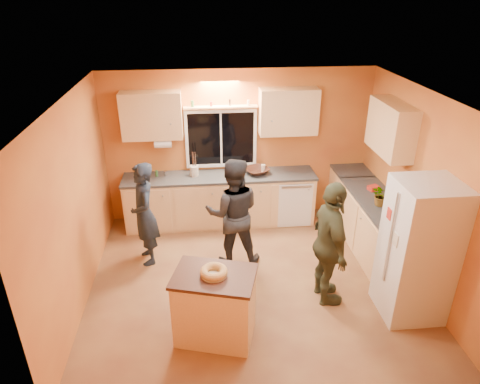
{
  "coord_description": "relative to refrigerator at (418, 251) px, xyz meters",
  "views": [
    {
      "loc": [
        -0.68,
        -4.87,
        3.79
      ],
      "look_at": [
        -0.14,
        0.4,
        1.21
      ],
      "focal_mm": 32.0,
      "sensor_mm": 36.0,
      "label": 1
    }
  ],
  "objects": [
    {
      "name": "utensil_crock",
      "position": [
        -2.66,
        2.54,
        0.09
      ],
      "size": [
        0.14,
        0.14,
        0.17
      ],
      "primitive_type": "cylinder",
      "color": "beige",
      "rests_on": "back_counter"
    },
    {
      "name": "person_left",
      "position": [
        -3.4,
        1.47,
        -0.11
      ],
      "size": [
        0.51,
        0.65,
        1.57
      ],
      "primitive_type": "imported",
      "rotation": [
        0.0,
        0.0,
        -1.31
      ],
      "color": "black",
      "rests_on": "ground"
    },
    {
      "name": "bundt_pastry",
      "position": [
        -2.47,
        -0.2,
        0.03
      ],
      "size": [
        0.31,
        0.31,
        0.09
      ],
      "primitive_type": "torus",
      "color": "tan",
      "rests_on": "island"
    },
    {
      "name": "red_box",
      "position": [
        0.11,
        1.69,
        0.04
      ],
      "size": [
        0.19,
        0.16,
        0.07
      ],
      "primitive_type": "cube",
      "rotation": [
        0.0,
        0.0,
        0.29
      ],
      "color": "red",
      "rests_on": "right_counter"
    },
    {
      "name": "island",
      "position": [
        -2.47,
        -0.2,
        -0.45
      ],
      "size": [
        1.05,
        0.85,
        0.88
      ],
      "rotation": [
        0.0,
        0.0,
        -0.28
      ],
      "color": "tan",
      "rests_on": "ground"
    },
    {
      "name": "room_shell",
      "position": [
        -1.77,
        1.21,
        0.72
      ],
      "size": [
        4.54,
        4.04,
        2.61
      ],
      "color": "orange",
      "rests_on": "ground"
    },
    {
      "name": "person_right",
      "position": [
        -0.99,
        0.32,
        -0.05
      ],
      "size": [
        0.44,
        1.01,
        1.7
      ],
      "primitive_type": "imported",
      "rotation": [
        0.0,
        0.0,
        1.6
      ],
      "color": "#383B25",
      "rests_on": "ground"
    },
    {
      "name": "back_counter",
      "position": [
        -1.88,
        2.5,
        -0.45
      ],
      "size": [
        4.23,
        0.62,
        0.9
      ],
      "color": "tan",
      "rests_on": "ground"
    },
    {
      "name": "mixing_bowl",
      "position": [
        -1.61,
        2.52,
        0.05
      ],
      "size": [
        0.51,
        0.51,
        0.1
      ],
      "primitive_type": "imported",
      "rotation": [
        0.0,
        0.0,
        0.41
      ],
      "color": "black",
      "rests_on": "back_counter"
    },
    {
      "name": "person_center",
      "position": [
        -2.12,
        1.3,
        -0.07
      ],
      "size": [
        0.84,
        0.67,
        1.66
      ],
      "primitive_type": "imported",
      "rotation": [
        0.0,
        0.0,
        3.09
      ],
      "color": "black",
      "rests_on": "ground"
    },
    {
      "name": "refrigerator",
      "position": [
        0.0,
        0.0,
        0.0
      ],
      "size": [
        0.72,
        0.7,
        1.8
      ],
      "primitive_type": "cube",
      "color": "silver",
      "rests_on": "ground"
    },
    {
      "name": "ground",
      "position": [
        -1.89,
        0.8,
        -0.9
      ],
      "size": [
        4.5,
        4.5,
        0.0
      ],
      "primitive_type": "plane",
      "color": "brown",
      "rests_on": "ground"
    },
    {
      "name": "right_counter",
      "position": [
        0.06,
        1.3,
        -0.45
      ],
      "size": [
        0.62,
        1.84,
        0.9
      ],
      "color": "tan",
      "rests_on": "ground"
    },
    {
      "name": "potted_plant",
      "position": [
        0.02,
        1.2,
        0.16
      ],
      "size": [
        0.33,
        0.29,
        0.33
      ],
      "primitive_type": "imported",
      "rotation": [
        0.0,
        0.0,
        0.15
      ],
      "color": "gray",
      "rests_on": "right_counter"
    }
  ]
}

